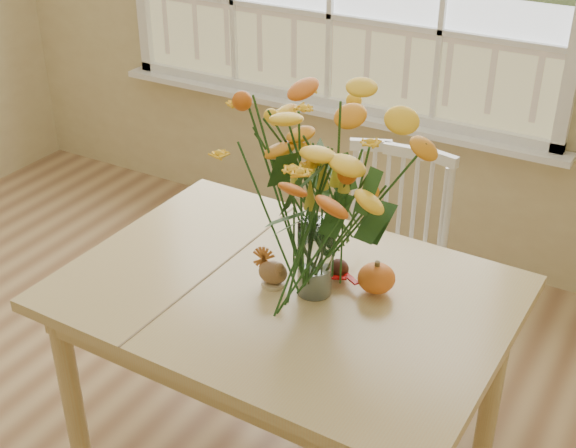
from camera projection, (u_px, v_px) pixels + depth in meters
The scene contains 6 objects.
dining_table at pixel (285, 312), 2.44m from camera, with size 1.38×1.00×0.73m.
windsor_chair at pixel (390, 251), 3.02m from camera, with size 0.45×0.43×0.90m.
flower_vase at pixel (316, 188), 2.20m from camera, with size 0.50×0.50×0.60m.
pumpkin at pixel (376, 279), 2.35m from camera, with size 0.12×0.12×0.09m, color #DB5319.
turkey_figurine at pixel (273, 273), 2.39m from camera, with size 0.10×0.08×0.12m.
dark_gourd at pixel (338, 270), 2.43m from camera, with size 0.13×0.08×0.06m.
Camera 1 is at (1.65, -1.04, 2.09)m, focal length 48.00 mm.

